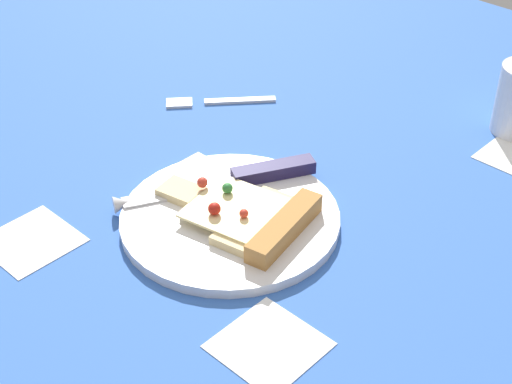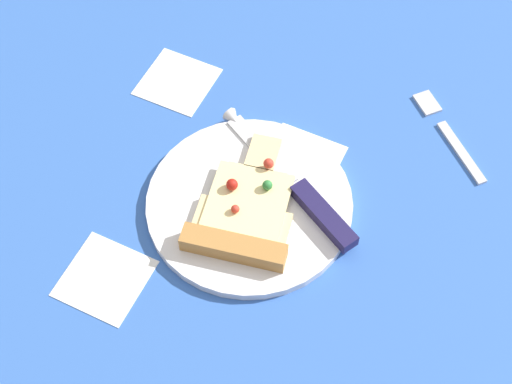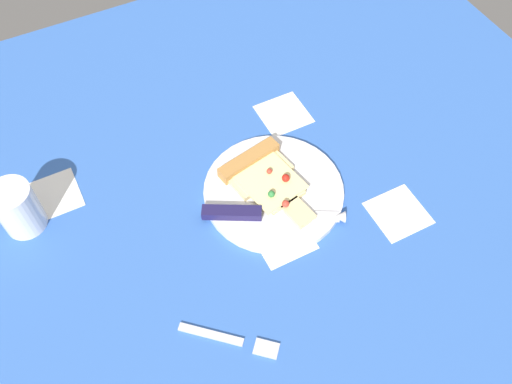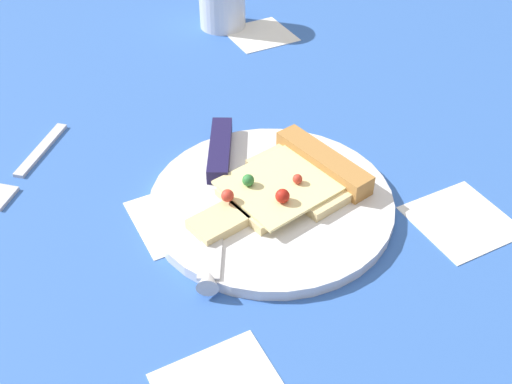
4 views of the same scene
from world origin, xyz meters
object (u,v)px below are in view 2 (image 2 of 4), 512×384
object	(u,v)px
pizza_slice	(244,215)
knife	(299,189)
plate	(249,204)
fork	(447,130)

from	to	relation	value
pizza_slice	knife	world-z (taller)	pizza_slice
plate	knife	size ratio (longest dim) A/B	1.10
fork	plate	bearing A→B (deg)	-178.83
plate	knife	world-z (taller)	knife
plate	fork	distance (cm)	27.28
pizza_slice	knife	size ratio (longest dim) A/B	0.84
plate	fork	xyz separation A→B (cm)	(17.68, 20.77, -0.20)
pizza_slice	knife	bearing A→B (deg)	44.12
knife	fork	distance (cm)	21.47
knife	pizza_slice	bearing A→B (deg)	173.75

